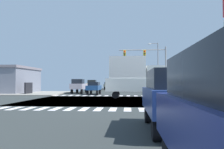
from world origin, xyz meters
TOP-DOWN VIEW (x-y plane):
  - ground at (0.00, 0.00)m, footprint 90.00×90.00m
  - sidewalk_corner_ne at (13.00, 12.00)m, footprint 12.00×12.00m
  - sidewalk_corner_nw at (-13.00, 12.00)m, footprint 12.00×12.00m
  - crosswalk_near at (-0.25, -7.30)m, footprint 13.50×2.00m
  - crosswalk_far at (-0.25, 7.30)m, footprint 13.50×2.00m
  - traffic_signal_mast at (5.82, 6.83)m, footprint 6.31×0.55m
  - street_lamp at (8.01, 14.69)m, footprint 1.78×0.32m
  - pickup_nearside_1 at (-5.00, 13.35)m, footprint 2.00×5.10m
  - box_truck_queued_2 at (4.01, 3.50)m, footprint 7.20×2.40m
  - suv_trailing_3 at (5.00, -13.47)m, footprint 1.96×4.60m
  - sedan_middle_1 at (-2.00, 10.43)m, footprint 1.80×4.30m
  - pickup_outer_2 at (-5.00, 26.64)m, footprint 2.00×5.10m
  - sedan_inner_2 at (-2.00, 32.25)m, footprint 1.80×4.30m

SIDE VIEW (x-z plane):
  - ground at x=0.00m, z-range -0.05..0.00m
  - crosswalk_near at x=-0.25m, z-range 0.00..0.01m
  - crosswalk_far at x=-0.25m, z-range 0.00..0.01m
  - sidewalk_corner_ne at x=13.00m, z-range 0.00..0.14m
  - sidewalk_corner_nw at x=-13.00m, z-range 0.00..0.14m
  - sedan_middle_1 at x=-2.00m, z-range 0.18..2.06m
  - sedan_inner_2 at x=-2.00m, z-range 0.18..2.06m
  - pickup_nearside_1 at x=-5.00m, z-range 0.12..2.47m
  - pickup_outer_2 at x=-5.00m, z-range 0.12..2.47m
  - suv_trailing_3 at x=5.00m, z-range 0.22..2.56m
  - box_truck_queued_2 at x=4.01m, z-range 0.14..4.99m
  - traffic_signal_mast at x=5.82m, z-range 1.56..8.16m
  - street_lamp at x=8.01m, z-range 0.80..9.34m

